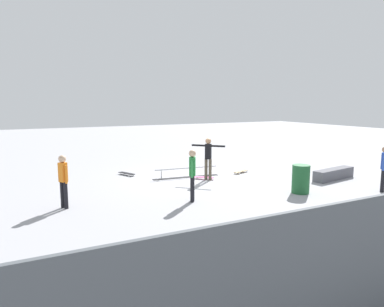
{
  "coord_description": "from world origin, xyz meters",
  "views": [
    {
      "loc": [
        6.38,
        11.64,
        2.89
      ],
      "look_at": [
        0.56,
        0.21,
        1.0
      ],
      "focal_mm": 32.7,
      "sensor_mm": 36.0,
      "label": 1
    }
  ],
  "objects_px": {
    "bystander_green_shirt": "(192,173)",
    "bystander_orange_shirt": "(63,179)",
    "bystander_blue_shirt": "(384,166)",
    "grind_rail": "(186,173)",
    "skate_ledge": "(334,174)",
    "loose_skateboard_black": "(127,173)",
    "trash_bin": "(301,179)",
    "skater_main": "(208,156)",
    "skateboard_main": "(204,177)",
    "loose_skateboard_natural": "(241,171)"
  },
  "relations": [
    {
      "from": "skater_main",
      "to": "bystander_orange_shirt",
      "type": "relative_size",
      "value": 1.07
    },
    {
      "from": "skateboard_main",
      "to": "loose_skateboard_natural",
      "type": "distance_m",
      "value": 1.97
    },
    {
      "from": "skate_ledge",
      "to": "bystander_blue_shirt",
      "type": "distance_m",
      "value": 2.13
    },
    {
      "from": "skater_main",
      "to": "bystander_blue_shirt",
      "type": "height_order",
      "value": "skater_main"
    },
    {
      "from": "grind_rail",
      "to": "skater_main",
      "type": "bearing_deg",
      "value": 129.35
    },
    {
      "from": "grind_rail",
      "to": "bystander_green_shirt",
      "type": "relative_size",
      "value": 1.74
    },
    {
      "from": "trash_bin",
      "to": "loose_skateboard_natural",
      "type": "bearing_deg",
      "value": -92.37
    },
    {
      "from": "trash_bin",
      "to": "loose_skateboard_black",
      "type": "bearing_deg",
      "value": -51.29
    },
    {
      "from": "trash_bin",
      "to": "bystander_green_shirt",
      "type": "bearing_deg",
      "value": -11.49
    },
    {
      "from": "skate_ledge",
      "to": "skateboard_main",
      "type": "xyz_separation_m",
      "value": [
        4.39,
        -2.23,
        -0.13
      ]
    },
    {
      "from": "bystander_blue_shirt",
      "to": "bystander_green_shirt",
      "type": "bearing_deg",
      "value": 136.48
    },
    {
      "from": "grind_rail",
      "to": "loose_skateboard_black",
      "type": "xyz_separation_m",
      "value": [
        1.94,
        -1.43,
        -0.09
      ]
    },
    {
      "from": "loose_skateboard_black",
      "to": "skate_ledge",
      "type": "bearing_deg",
      "value": 33.39
    },
    {
      "from": "loose_skateboard_black",
      "to": "bystander_orange_shirt",
      "type": "bearing_deg",
      "value": -63.01
    },
    {
      "from": "trash_bin",
      "to": "grind_rail",
      "type": "bearing_deg",
      "value": -59.44
    },
    {
      "from": "loose_skateboard_natural",
      "to": "trash_bin",
      "type": "relative_size",
      "value": 0.9
    },
    {
      "from": "bystander_orange_shirt",
      "to": "skateboard_main",
      "type": "bearing_deg",
      "value": -103.44
    },
    {
      "from": "grind_rail",
      "to": "bystander_green_shirt",
      "type": "bearing_deg",
      "value": 72.99
    },
    {
      "from": "skate_ledge",
      "to": "bystander_green_shirt",
      "type": "relative_size",
      "value": 1.34
    },
    {
      "from": "bystander_green_shirt",
      "to": "skateboard_main",
      "type": "bearing_deg",
      "value": 176.25
    },
    {
      "from": "skateboard_main",
      "to": "bystander_orange_shirt",
      "type": "height_order",
      "value": "bystander_orange_shirt"
    },
    {
      "from": "grind_rail",
      "to": "skateboard_main",
      "type": "bearing_deg",
      "value": 131.62
    },
    {
      "from": "skate_ledge",
      "to": "loose_skateboard_natural",
      "type": "relative_size",
      "value": 2.5
    },
    {
      "from": "skate_ledge",
      "to": "loose_skateboard_black",
      "type": "relative_size",
      "value": 2.52
    },
    {
      "from": "skate_ledge",
      "to": "trash_bin",
      "type": "distance_m",
      "value": 2.77
    },
    {
      "from": "bystander_blue_shirt",
      "to": "skateboard_main",
      "type": "bearing_deg",
      "value": 108.4
    },
    {
      "from": "skater_main",
      "to": "bystander_blue_shirt",
      "type": "relative_size",
      "value": 1.06
    },
    {
      "from": "bystander_blue_shirt",
      "to": "trash_bin",
      "type": "relative_size",
      "value": 1.63
    },
    {
      "from": "skateboard_main",
      "to": "grind_rail",
      "type": "bearing_deg",
      "value": -11.9
    },
    {
      "from": "bystander_blue_shirt",
      "to": "bystander_orange_shirt",
      "type": "height_order",
      "value": "bystander_blue_shirt"
    },
    {
      "from": "skate_ledge",
      "to": "skateboard_main",
      "type": "distance_m",
      "value": 4.92
    },
    {
      "from": "grind_rail",
      "to": "loose_skateboard_black",
      "type": "relative_size",
      "value": 3.28
    },
    {
      "from": "loose_skateboard_black",
      "to": "bystander_green_shirt",
      "type": "bearing_deg",
      "value": -16.21
    },
    {
      "from": "grind_rail",
      "to": "trash_bin",
      "type": "distance_m",
      "value": 4.4
    },
    {
      "from": "skater_main",
      "to": "loose_skateboard_natural",
      "type": "bearing_deg",
      "value": 61.32
    },
    {
      "from": "skate_ledge",
      "to": "loose_skateboard_natural",
      "type": "bearing_deg",
      "value": -46.23
    },
    {
      "from": "skate_ledge",
      "to": "skater_main",
      "type": "height_order",
      "value": "skater_main"
    },
    {
      "from": "loose_skateboard_black",
      "to": "trash_bin",
      "type": "distance_m",
      "value": 6.69
    },
    {
      "from": "grind_rail",
      "to": "skate_ledge",
      "type": "bearing_deg",
      "value": 155.49
    },
    {
      "from": "bystander_blue_shirt",
      "to": "loose_skateboard_black",
      "type": "distance_m",
      "value": 9.21
    },
    {
      "from": "skater_main",
      "to": "bystander_green_shirt",
      "type": "relative_size",
      "value": 1.03
    },
    {
      "from": "bystander_orange_shirt",
      "to": "loose_skateboard_natural",
      "type": "distance_m",
      "value": 7.36
    },
    {
      "from": "skateboard_main",
      "to": "bystander_green_shirt",
      "type": "bearing_deg",
      "value": 97.24
    },
    {
      "from": "loose_skateboard_black",
      "to": "trash_bin",
      "type": "xyz_separation_m",
      "value": [
        -4.17,
        5.21,
        0.38
      ]
    },
    {
      "from": "grind_rail",
      "to": "bystander_green_shirt",
      "type": "distance_m",
      "value": 3.4
    },
    {
      "from": "loose_skateboard_natural",
      "to": "loose_skateboard_black",
      "type": "xyz_separation_m",
      "value": [
        4.32,
        -1.7,
        0.0
      ]
    },
    {
      "from": "skater_main",
      "to": "skateboard_main",
      "type": "height_order",
      "value": "skater_main"
    },
    {
      "from": "trash_bin",
      "to": "skater_main",
      "type": "bearing_deg",
      "value": -60.24
    },
    {
      "from": "skate_ledge",
      "to": "trash_bin",
      "type": "xyz_separation_m",
      "value": [
        2.59,
        0.95,
        0.26
      ]
    },
    {
      "from": "bystander_green_shirt",
      "to": "bystander_orange_shirt",
      "type": "distance_m",
      "value": 3.58
    }
  ]
}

